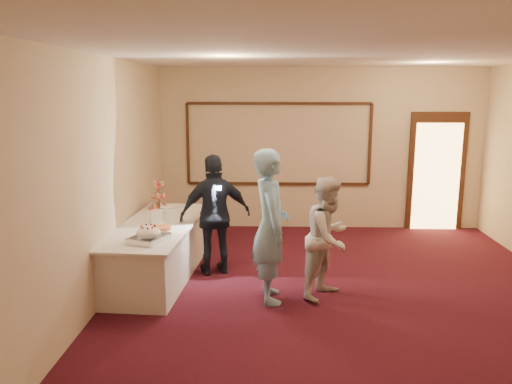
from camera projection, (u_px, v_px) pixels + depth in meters
floor at (345, 302)px, 6.19m from camera, size 7.00×7.00×0.00m
room_walls at (352, 139)px, 5.79m from camera, size 6.04×7.04×3.02m
wall_molding at (279, 144)px, 9.29m from camera, size 3.45×0.04×1.55m
doorway at (436, 173)px, 9.29m from camera, size 1.05×0.07×2.20m
buffet_table at (158, 250)px, 6.97m from camera, size 1.16×2.62×0.77m
pavlova_tray at (149, 235)px, 6.09m from camera, size 0.50×0.58×0.19m
cupcake_stand at (159, 198)px, 7.75m from camera, size 0.34×0.34×0.49m
plate_stack_a at (157, 216)px, 6.98m from camera, size 0.19×0.19×0.16m
plate_stack_b at (167, 213)px, 7.17m from camera, size 0.20×0.20×0.17m
tart at (162, 229)px, 6.56m from camera, size 0.29×0.29×0.06m
man at (270, 226)px, 6.11m from camera, size 0.55×0.75×1.90m
woman at (329, 237)px, 6.25m from camera, size 0.91×0.95×1.55m
guest at (215, 215)px, 7.03m from camera, size 1.09×0.71×1.72m
camera_flash at (219, 188)px, 6.82m from camera, size 0.07×0.05×0.05m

